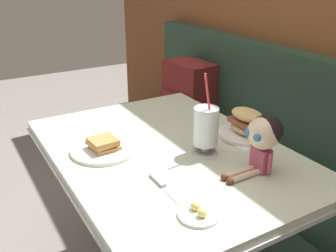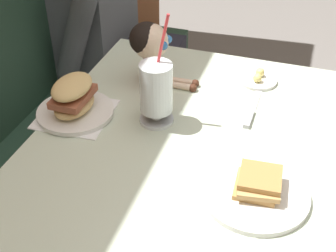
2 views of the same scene
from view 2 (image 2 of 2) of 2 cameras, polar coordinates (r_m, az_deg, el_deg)
booth_bench at (r=1.74m, az=-19.27°, el=-9.09°), size 2.60×0.48×1.00m
diner_table at (r=1.35m, az=1.32°, el=-9.32°), size 1.11×0.81×0.74m
toast_plate at (r=1.10m, az=10.70°, el=-7.77°), size 0.25×0.25×0.06m
milkshake_glass at (r=1.26m, az=-1.46°, el=4.38°), size 0.10×0.10×0.31m
sandwich_plate at (r=1.34m, az=-11.43°, el=3.02°), size 0.22×0.22×0.12m
butter_saucer at (r=1.51m, az=10.96°, el=5.65°), size 0.12×0.12×0.04m
butter_knife at (r=1.36m, az=10.12°, el=1.63°), size 0.24×0.02×0.01m
seated_doll at (r=1.43m, az=-2.14°, el=9.89°), size 0.11×0.22×0.20m
diner_patron at (r=2.03m, az=-7.98°, el=14.07°), size 0.55×0.48×0.81m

